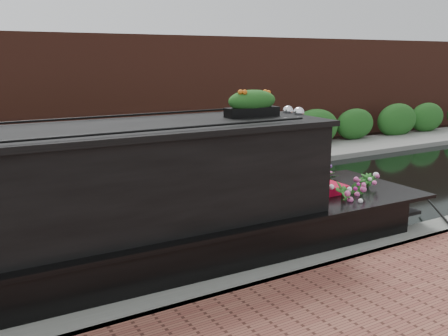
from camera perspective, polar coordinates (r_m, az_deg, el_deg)
ground at (r=9.89m, az=-10.31°, el=-7.04°), size 80.00×80.00×0.00m
near_bank_coping at (r=7.13m, az=-0.54°, el=-14.88°), size 40.00×0.60×0.50m
far_bank_path at (r=13.75m, az=-16.52°, el=-1.78°), size 40.00×2.40×0.34m
far_hedge at (r=14.60m, az=-17.42°, el=-1.01°), size 40.00×1.10×2.80m
far_brick_wall at (r=16.61m, az=-19.14°, el=0.47°), size 40.00×1.00×8.00m
narrowboat at (r=7.29m, az=-20.91°, el=-7.45°), size 12.86×2.58×3.00m
rope_fender at (r=10.84m, az=17.52°, el=-4.72°), size 0.34×0.39×0.34m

